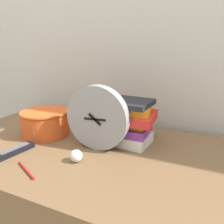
{
  "coord_description": "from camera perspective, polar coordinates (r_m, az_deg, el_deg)",
  "views": [
    {
      "loc": [
        0.43,
        -0.35,
        1.11
      ],
      "look_at": [
        0.09,
        0.41,
        0.86
      ],
      "focal_mm": 35.0,
      "sensor_mm": 36.0,
      "label": 1
    }
  ],
  "objects": [
    {
      "name": "desk",
      "position": [
        1.11,
        -6.26,
        -26.23
      ],
      "size": [
        1.29,
        0.68,
        0.72
      ],
      "color": "brown",
      "rests_on": "ground_plane"
    },
    {
      "name": "crumpled_paper_ball",
      "position": [
        0.79,
        -9.36,
        -11.24
      ],
      "size": [
        0.04,
        0.04,
        0.04
      ],
      "color": "white",
      "rests_on": "desk"
    },
    {
      "name": "tv_remote",
      "position": [
        0.92,
        -24.09,
        -9.21
      ],
      "size": [
        0.06,
        0.16,
        0.02
      ],
      "color": "black",
      "rests_on": "desk"
    },
    {
      "name": "desk_clock",
      "position": [
        0.84,
        -3.94,
        -1.58
      ],
      "size": [
        0.26,
        0.04,
        0.26
      ],
      "color": "#99999E",
      "rests_on": "desk"
    },
    {
      "name": "wall_back",
      "position": [
        1.19,
        3.18,
        20.62
      ],
      "size": [
        6.0,
        0.04,
        2.4
      ],
      "color": "beige",
      "rests_on": "ground_plane"
    },
    {
      "name": "book_stack",
      "position": [
        0.92,
        3.52,
        -2.17
      ],
      "size": [
        0.26,
        0.2,
        0.19
      ],
      "color": "white",
      "rests_on": "desk"
    },
    {
      "name": "pen",
      "position": [
        0.79,
        -21.53,
        -13.93
      ],
      "size": [
        0.12,
        0.06,
        0.01
      ],
      "color": "#B21E1E",
      "rests_on": "desk"
    },
    {
      "name": "basket",
      "position": [
        1.05,
        -17.01,
        -2.41
      ],
      "size": [
        0.22,
        0.22,
        0.11
      ],
      "color": "#E05623",
      "rests_on": "desk"
    }
  ]
}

